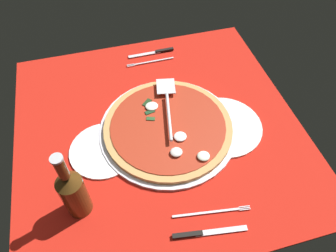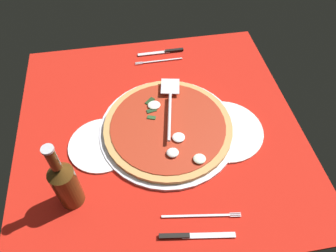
# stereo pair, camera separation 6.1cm
# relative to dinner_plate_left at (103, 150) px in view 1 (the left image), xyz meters

# --- Properties ---
(ground_plane) EXTENTS (0.90, 0.90, 0.01)m
(ground_plane) POSITION_rel_dinner_plate_left_xyz_m (0.19, 0.04, -0.01)
(ground_plane) COLOR red
(checker_pattern) EXTENTS (0.90, 0.90, 0.00)m
(checker_pattern) POSITION_rel_dinner_plate_left_xyz_m (0.19, 0.04, -0.01)
(checker_pattern) COLOR silver
(checker_pattern) RESTS_ON ground_plane
(pizza_pan) EXTENTS (0.44, 0.44, 0.01)m
(pizza_pan) POSITION_rel_dinner_plate_left_xyz_m (0.21, 0.03, 0.00)
(pizza_pan) COLOR silver
(pizza_pan) RESTS_ON ground_plane
(dinner_plate_left) EXTENTS (0.21, 0.21, 0.01)m
(dinner_plate_left) POSITION_rel_dinner_plate_left_xyz_m (0.00, 0.00, 0.00)
(dinner_plate_left) COLOR white
(dinner_plate_left) RESTS_ON ground_plane
(dinner_plate_right) EXTENTS (0.25, 0.25, 0.01)m
(dinner_plate_right) POSITION_rel_dinner_plate_left_xyz_m (0.39, -0.01, 0.00)
(dinner_plate_right) COLOR white
(dinner_plate_right) RESTS_ON ground_plane
(pizza) EXTENTS (0.41, 0.41, 0.03)m
(pizza) POSITION_rel_dinner_plate_left_xyz_m (0.21, 0.02, 0.02)
(pizza) COLOR tan
(pizza) RESTS_ON pizza_pan
(pizza_server) EXTENTS (0.09, 0.27, 0.01)m
(pizza_server) POSITION_rel_dinner_plate_left_xyz_m (0.23, 0.10, 0.04)
(pizza_server) COLOR silver
(pizza_server) RESTS_ON pizza
(place_setting_near) EXTENTS (0.22, 0.14, 0.01)m
(place_setting_near) POSITION_rel_dinner_plate_left_xyz_m (0.23, -0.30, -0.00)
(place_setting_near) COLOR white
(place_setting_near) RESTS_ON ground_plane
(place_setting_far) EXTENTS (0.20, 0.11, 0.01)m
(place_setting_far) POSITION_rel_dinner_plate_left_xyz_m (0.25, 0.39, -0.00)
(place_setting_far) COLOR silver
(place_setting_far) RESTS_ON ground_plane
(beer_bottle) EXTENTS (0.07, 0.07, 0.25)m
(beer_bottle) POSITION_rel_dinner_plate_left_xyz_m (-0.08, -0.17, 0.09)
(beer_bottle) COLOR #4C2F11
(beer_bottle) RESTS_ON ground_plane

